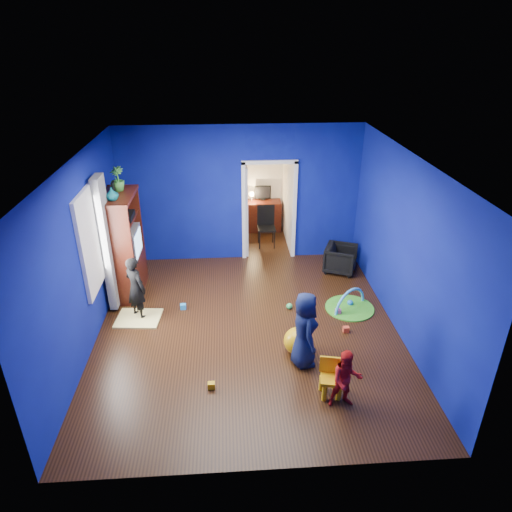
{
  "coord_description": "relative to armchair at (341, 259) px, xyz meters",
  "views": [
    {
      "loc": [
        -0.3,
        -6.34,
        4.56
      ],
      "look_at": [
        0.16,
        0.4,
        1.19
      ],
      "focal_mm": 32.0,
      "sensor_mm": 36.0,
      "label": 1
    }
  ],
  "objects": [
    {
      "name": "kid_chair",
      "position": [
        -0.98,
        -3.56,
        -0.03
      ],
      "size": [
        0.33,
        0.33,
        0.5
      ],
      "primitive_type": "cube",
      "rotation": [
        0.0,
        0.0,
        -0.21
      ],
      "color": "yellow",
      "rests_on": "floor"
    },
    {
      "name": "toy_3",
      "position": [
        -1.25,
        -1.36,
        -0.23
      ],
      "size": [
        0.11,
        0.11,
        0.11
      ],
      "primitive_type": "sphere",
      "color": "green",
      "rests_on": "floor"
    },
    {
      "name": "tv_armoire",
      "position": [
        -4.25,
        -0.53,
        0.7
      ],
      "size": [
        0.58,
        1.14,
        1.96
      ],
      "primitive_type": "cube",
      "color": "#43150B",
      "rests_on": "floor"
    },
    {
      "name": "toddler_red",
      "position": [
        -0.83,
        -3.76,
        0.15
      ],
      "size": [
        0.42,
        0.33,
        0.87
      ],
      "primitive_type": "imported",
      "rotation": [
        0.0,
        0.0,
        -0.0
      ],
      "color": "red",
      "rests_on": "floor"
    },
    {
      "name": "crt_tv",
      "position": [
        -4.21,
        -0.53,
        0.74
      ],
      "size": [
        0.46,
        0.7,
        0.54
      ],
      "primitive_type": "cube",
      "color": "silver",
      "rests_on": "tv_armoire"
    },
    {
      "name": "desk_monitor",
      "position": [
        -1.43,
        2.42,
        0.67
      ],
      "size": [
        0.4,
        0.05,
        0.32
      ],
      "primitive_type": "cube",
      "color": "black",
      "rests_on": "study_desk"
    },
    {
      "name": "wall_front",
      "position": [
        -2.03,
        -4.71,
        1.17
      ],
      "size": [
        5.0,
        0.02,
        2.9
      ],
      "primitive_type": "cube",
      "color": "navy",
      "rests_on": "floor"
    },
    {
      "name": "potted_plant",
      "position": [
        -4.25,
        -0.31,
        1.89
      ],
      "size": [
        0.3,
        0.3,
        0.43
      ],
      "primitive_type": "imported",
      "rotation": [
        0.0,
        0.0,
        -0.29
      ],
      "color": "green",
      "rests_on": "tv_armoire"
    },
    {
      "name": "alcove",
      "position": [
        -1.43,
        1.67,
        0.97
      ],
      "size": [
        1.0,
        1.75,
        2.5
      ],
      "primitive_type": null,
      "color": "silver",
      "rests_on": "floor"
    },
    {
      "name": "curtain",
      "position": [
        -4.4,
        -1.06,
        0.97
      ],
      "size": [
        0.14,
        0.42,
        2.4
      ],
      "primitive_type": "cube",
      "color": "slate",
      "rests_on": "floor"
    },
    {
      "name": "toy_5",
      "position": [
        -3.17,
        -1.24,
        -0.23
      ],
      "size": [
        0.1,
        0.08,
        0.1
      ],
      "primitive_type": "cube",
      "color": "#2899E6",
      "rests_on": "floor"
    },
    {
      "name": "toy_0",
      "position": [
        -0.4,
        -2.14,
        -0.23
      ],
      "size": [
        0.1,
        0.08,
        0.1
      ],
      "primitive_type": "cube",
      "color": "#DC4624",
      "rests_on": "floor"
    },
    {
      "name": "wall_right",
      "position": [
        0.47,
        -1.96,
        1.17
      ],
      "size": [
        0.02,
        5.5,
        2.9
      ],
      "primitive_type": "cube",
      "color": "navy",
      "rests_on": "floor"
    },
    {
      "name": "doorway",
      "position": [
        -1.43,
        0.79,
        0.77
      ],
      "size": [
        1.16,
        0.1,
        2.1
      ],
      "primitive_type": "cube",
      "color": "white",
      "rests_on": "floor"
    },
    {
      "name": "toy_4",
      "position": [
        -0.41,
        -1.6,
        -0.23
      ],
      "size": [
        0.1,
        0.08,
        0.1
      ],
      "primitive_type": "cube",
      "color": "#BF4796",
      "rests_on": "floor"
    },
    {
      "name": "play_mat",
      "position": [
        -0.15,
        -1.43,
        -0.27
      ],
      "size": [
        0.88,
        0.88,
        0.02
      ],
      "primitive_type": "cylinder",
      "color": "#348F20",
      "rests_on": "floor"
    },
    {
      "name": "floor",
      "position": [
        -2.03,
        -1.96,
        -0.28
      ],
      "size": [
        5.0,
        5.5,
        0.01
      ],
      "primitive_type": "cube",
      "color": "black",
      "rests_on": "ground"
    },
    {
      "name": "yellow_blanket",
      "position": [
        -3.93,
        -1.51,
        -0.27
      ],
      "size": [
        0.8,
        0.67,
        0.03
      ],
      "primitive_type": "cube",
      "rotation": [
        0.0,
        0.0,
        -0.09
      ],
      "color": "#F2E07A",
      "rests_on": "floor"
    },
    {
      "name": "vase",
      "position": [
        -4.25,
        -0.83,
        1.79
      ],
      "size": [
        0.26,
        0.26,
        0.22
      ],
      "primitive_type": "imported",
      "rotation": [
        0.0,
        0.0,
        0.29
      ],
      "color": "#0C5966",
      "rests_on": "tv_armoire"
    },
    {
      "name": "child_black",
      "position": [
        -3.93,
        -1.41,
        0.29
      ],
      "size": [
        0.5,
        0.48,
        1.15
      ],
      "primitive_type": "imported",
      "rotation": [
        0.0,
        0.0,
        2.43
      ],
      "color": "black",
      "rests_on": "floor"
    },
    {
      "name": "folding_chair",
      "position": [
        -1.43,
        1.34,
        0.18
      ],
      "size": [
        0.4,
        0.4,
        0.92
      ],
      "primitive_type": "cube",
      "color": "black",
      "rests_on": "floor"
    },
    {
      "name": "toy_arch",
      "position": [
        -0.15,
        -1.43,
        -0.26
      ],
      "size": [
        0.67,
        0.49,
        0.79
      ],
      "primitive_type": "torus",
      "rotation": [
        1.57,
        0.0,
        0.61
      ],
      "color": "#3F8CD8",
      "rests_on": "floor"
    },
    {
      "name": "desk_lamp",
      "position": [
        -1.71,
        2.36,
        0.65
      ],
      "size": [
        0.14,
        0.14,
        0.14
      ],
      "primitive_type": "sphere",
      "color": "#FFD88C",
      "rests_on": "study_desk"
    },
    {
      "name": "book_shelf",
      "position": [
        -1.43,
        2.41,
        1.74
      ],
      "size": [
        0.88,
        0.24,
        0.04
      ],
      "primitive_type": "cube",
      "color": "white",
      "rests_on": "study_desk"
    },
    {
      "name": "window_left",
      "position": [
        -4.51,
        -1.61,
        1.27
      ],
      "size": [
        0.03,
        0.95,
        1.55
      ],
      "primitive_type": "cube",
      "color": "white",
      "rests_on": "wall_left"
    },
    {
      "name": "wall_left",
      "position": [
        -4.53,
        -1.96,
        1.17
      ],
      "size": [
        0.02,
        5.5,
        2.9
      ],
      "primitive_type": "cube",
      "color": "navy",
      "rests_on": "floor"
    },
    {
      "name": "hopper_ball",
      "position": [
        -1.29,
        -2.61,
        -0.07
      ],
      "size": [
        0.43,
        0.43,
        0.43
      ],
      "primitive_type": "sphere",
      "color": "yellow",
      "rests_on": "floor"
    },
    {
      "name": "wall_back",
      "position": [
        -2.03,
        0.79,
        1.17
      ],
      "size": [
        5.0,
        0.02,
        2.9
      ],
      "primitive_type": "cube",
      "color": "navy",
      "rests_on": "floor"
    },
    {
      "name": "toy_1",
      "position": [
        -0.12,
        -1.32,
        -0.23
      ],
      "size": [
        0.11,
        0.11,
        0.11
      ],
      "primitive_type": "sphere",
      "color": "#2481D0",
      "rests_on": "floor"
    },
    {
      "name": "ceiling",
      "position": [
        -2.03,
        -1.96,
        2.62
      ],
      "size": [
        5.0,
        5.5,
        0.01
      ],
      "primitive_type": "cube",
      "color": "white",
      "rests_on": "wall_back"
    },
    {
      "name": "study_desk",
      "position": [
        -1.43,
        2.3,
        0.09
      ],
      "size": [
        0.88,
        0.44,
        0.75
      ],
      "primitive_type": "cube",
      "color": "#3D140A",
      "rests_on": "floor"
    },
    {
      "name": "armchair",
      "position": [
        0.0,
        0.0,
        0.0
      ],
      "size": [
        0.81,
        0.8,
        0.57
      ],
      "primitive_type": "imported",
      "rotation": [
        0.0,
        0.0,
        1.17
      ],
      "color": "black",
      "rests_on": "floor"
    },
    {
      "name": "child_navy",
      "position": [
        -1.24,
        -2.86,
        0.32
      ],
      "size": [
        0.44,
        0.63,
        1.2
      ],
      "primitive_type": "imported",
      "rotation": [
        0.0,
        0.0,
        1.68
      ],
      "color": "#0F1738",
      "rests_on": "floor"
    },
    {
      "name": "toy_2",
      "position": [
        -2.62,
        -3.33,
        -0.23
      ],
      "size": [
        0.1,
        0.08,
        0.1
      ],
      "primitive_type": "cube",
      "color": "#DCA00B",
      "rests_on": "floor"
    }
  ]
}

